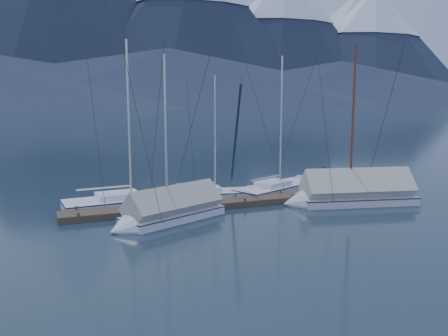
{
  "coord_description": "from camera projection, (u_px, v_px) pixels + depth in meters",
  "views": [
    {
      "loc": [
        -9.47,
        -22.56,
        6.33
      ],
      "look_at": [
        0.0,
        2.0,
        2.2
      ],
      "focal_mm": 38.0,
      "sensor_mm": 36.0,
      "label": 1
    }
  ],
  "objects": [
    {
      "name": "sailboat_open_left",
      "position": [
        141.0,
        201.0,
        27.38
      ],
      "size": [
        7.88,
        3.31,
        10.21
      ],
      "color": "white",
      "rests_on": "ground"
    },
    {
      "name": "person",
      "position": [
        324.0,
        179.0,
        29.24
      ],
      "size": [
        0.41,
        0.58,
        1.53
      ],
      "primitive_type": "imported",
      "rotation": [
        0.0,
        0.0,
        1.65
      ],
      "color": "black",
      "rests_on": "dock"
    },
    {
      "name": "mooring_posts",
      "position": [
        216.0,
        201.0,
        26.75
      ],
      "size": [
        15.12,
        1.52,
        0.35
      ],
      "color": "#382D23",
      "rests_on": "ground"
    },
    {
      "name": "mountain_range",
      "position": [
        54.0,
        24.0,
        358.95
      ],
      "size": [
        877.0,
        584.0,
        150.5
      ],
      "color": "#475675",
      "rests_on": "ground"
    },
    {
      "name": "sailboat_open_right",
      "position": [
        285.0,
        188.0,
        31.46
      ],
      "size": [
        7.43,
        4.82,
        9.57
      ],
      "color": "silver",
      "rests_on": "ground"
    },
    {
      "name": "sailboat_covered_far",
      "position": [
        165.0,
        213.0,
        23.62
      ],
      "size": [
        6.66,
        4.39,
        9.03
      ],
      "color": "silver",
      "rests_on": "ground"
    },
    {
      "name": "dock",
      "position": [
        224.0,
        204.0,
        26.97
      ],
      "size": [
        18.0,
        1.5,
        0.54
      ],
      "color": "#382D23",
      "rests_on": "ground"
    },
    {
      "name": "ground",
      "position": [
        238.0,
        214.0,
        25.14
      ],
      "size": [
        1000.0,
        1000.0,
        0.0
      ],
      "primitive_type": "plane",
      "color": "black",
      "rests_on": "ground"
    },
    {
      "name": "sailboat_open_mid",
      "position": [
        222.0,
        194.0,
        29.42
      ],
      "size": [
        6.35,
        2.82,
        8.15
      ],
      "color": "silver",
      "rests_on": "ground"
    },
    {
      "name": "sailboat_covered_near",
      "position": [
        347.0,
        195.0,
        27.51
      ],
      "size": [
        8.08,
        3.95,
        10.09
      ],
      "color": "silver",
      "rests_on": "ground"
    }
  ]
}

